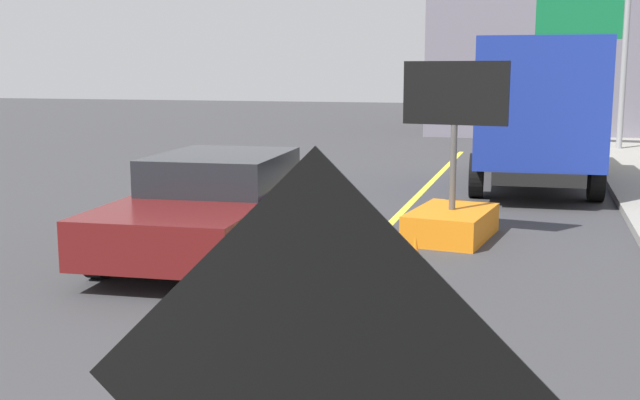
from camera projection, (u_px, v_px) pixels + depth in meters
lane_center_stripe at (274, 340)px, 7.42m from camera, size 0.14×36.00×0.01m
arrow_board_trailer at (452, 208)px, 11.86m from camera, size 1.60×1.94×2.70m
box_truck at (535, 107)px, 17.05m from camera, size 2.83×6.99×3.18m
pickup_car at (218, 202)px, 11.04m from camera, size 2.39×5.20×1.38m
highway_guide_sign at (599, 42)px, 23.93m from camera, size 2.78×0.33×5.00m
far_building_block at (595, 5)px, 31.62m from camera, size 12.57×8.95×10.34m
traffic_cone_mid_lane at (371, 336)px, 6.59m from camera, size 0.36×0.36×0.66m
traffic_cone_far_lane at (415, 265)px, 8.89m from camera, size 0.36×0.36×0.71m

